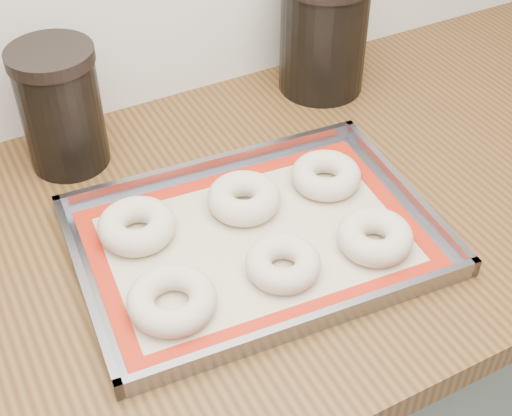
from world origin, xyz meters
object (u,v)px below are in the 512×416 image
bagel_front_right (375,237)px  bagel_back_right (326,175)px  baking_tray (256,238)px  canister_mid (61,108)px  canister_right (324,33)px  bagel_front_mid (283,264)px  bagel_back_left (137,226)px  bagel_front_left (172,300)px  bagel_back_mid (244,198)px

bagel_front_right → bagel_back_right: bagel_front_right is taller
baking_tray → canister_mid: (-0.16, 0.28, 0.09)m
baking_tray → bagel_back_right: (0.14, 0.05, 0.01)m
canister_right → bagel_front_mid: bearing=-127.7°
baking_tray → bagel_back_left: bearing=149.4°
bagel_front_right → bagel_back_right: (0.01, 0.14, -0.00)m
bagel_front_mid → canister_mid: 0.39m
bagel_front_left → bagel_back_mid: bagel_back_mid is taller
bagel_back_left → canister_mid: 0.22m
bagel_back_mid → bagel_back_left: bearing=173.8°
baking_tray → bagel_front_right: size_ratio=4.97×
bagel_front_left → bagel_back_mid: bearing=37.8°
bagel_front_right → canister_mid: 0.47m
canister_right → bagel_back_mid: bearing=-139.3°
bagel_front_mid → bagel_back_mid: (0.01, 0.13, 0.00)m
bagel_front_mid → canister_right: (0.27, 0.36, 0.08)m
bagel_front_right → bagel_back_left: 0.31m
baking_tray → bagel_front_right: bearing=-32.7°
bagel_front_mid → canister_right: 0.46m
baking_tray → bagel_front_left: 0.15m
bagel_back_left → canister_mid: bearing=97.7°
bagel_back_left → canister_right: 0.47m
bagel_front_right → bagel_back_mid: bagel_back_mid is taller
baking_tray → bagel_back_left: bagel_back_left is taller
bagel_front_mid → bagel_back_right: 0.18m
bagel_back_mid → bagel_front_mid: bearing=-95.5°
bagel_front_mid → bagel_back_right: (0.14, 0.12, 0.00)m
bagel_front_right → bagel_back_mid: size_ratio=0.98×
bagel_back_left → baking_tray: bearing=-30.6°
baking_tray → bagel_back_right: bearing=21.0°
bagel_front_right → bagel_back_mid: 0.18m
bagel_front_right → canister_mid: (-0.29, 0.37, 0.07)m
bagel_front_left → bagel_front_mid: 0.14m
bagel_back_right → bagel_back_left: bearing=174.8°
bagel_back_left → bagel_front_right: bearing=-31.6°
bagel_back_left → bagel_back_mid: 0.15m
bagel_back_mid → bagel_back_right: 0.13m
baking_tray → bagel_back_mid: size_ratio=4.87×
baking_tray → bagel_back_mid: (0.01, 0.06, 0.02)m
bagel_front_right → bagel_back_left: bearing=148.4°
bagel_front_right → bagel_front_mid: bearing=173.3°
baking_tray → canister_right: canister_right is taller
bagel_back_right → canister_mid: canister_mid is taller
bagel_front_left → canister_mid: canister_mid is taller
bagel_back_mid → canister_mid: canister_mid is taller
baking_tray → bagel_front_mid: 0.07m
bagel_front_left → bagel_front_right: bearing=-5.1°
bagel_back_mid → canister_mid: 0.29m
bagel_front_left → bagel_back_mid: 0.20m
canister_mid → canister_right: size_ratio=0.93×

